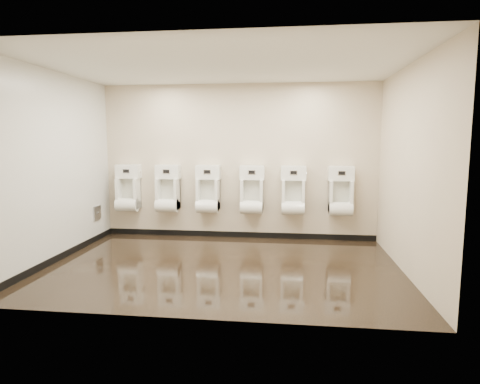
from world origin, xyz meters
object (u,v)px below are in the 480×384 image
Objects in this scene: urinal_1 at (168,192)px; urinal_3 at (252,193)px; urinal_0 at (128,191)px; urinal_4 at (293,194)px; urinal_5 at (341,195)px; urinal_2 at (208,193)px; access_panel at (97,213)px.

urinal_3 is (1.56, 0.00, 0.00)m from urinal_1.
urinal_3 is at bearing 0.00° from urinal_0.
urinal_4 and urinal_5 have the same top height.
urinal_1 and urinal_2 have the same top height.
access_panel is 0.29× the size of urinal_2.
access_panel is at bearing -137.16° from urinal_0.
urinal_0 is at bearing 180.00° from urinal_2.
urinal_5 is at bearing 5.29° from access_panel.
access_panel is 0.29× the size of urinal_0.
urinal_4 is at bearing 0.00° from urinal_1.
urinal_5 is (4.31, 0.40, 0.35)m from access_panel.
urinal_3 is 1.56m from urinal_5.
urinal_3 is (0.81, 0.00, 0.00)m from urinal_2.
urinal_1 is at bearing 18.52° from access_panel.
urinal_5 is (2.37, 0.00, 0.00)m from urinal_2.
urinal_4 is (3.49, 0.40, 0.35)m from access_panel.
urinal_0 and urinal_2 have the same top height.
urinal_5 is (3.12, 0.00, 0.00)m from urinal_1.
urinal_2 is (1.52, 0.00, 0.00)m from urinal_0.
urinal_4 reaches higher than access_panel.
urinal_2 is at bearing 180.00° from urinal_5.
urinal_2 is 1.00× the size of urinal_3.
urinal_1 is 2.30m from urinal_4.
urinal_4 is at bearing 180.00° from urinal_5.
urinal_0 and urinal_5 have the same top height.
urinal_2 is (1.95, 0.40, 0.35)m from access_panel.
urinal_0 is at bearing 180.00° from urinal_5.
urinal_0 reaches higher than access_panel.
urinal_4 is (3.06, 0.00, 0.00)m from urinal_0.
urinal_4 is at bearing 0.00° from urinal_2.
urinal_2 is 0.81m from urinal_3.
urinal_2 is 1.00× the size of urinal_5.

